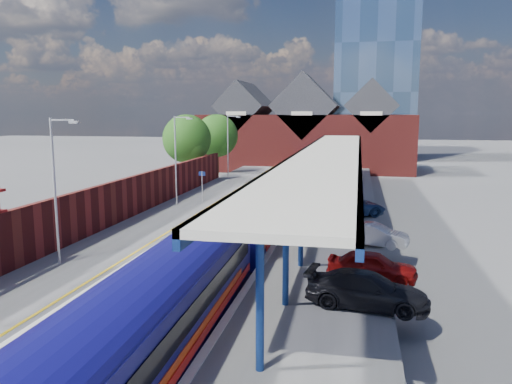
# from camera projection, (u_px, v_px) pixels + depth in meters

# --- Properties ---
(ground) EXTENTS (240.00, 240.00, 0.00)m
(ground) POSITION_uv_depth(u_px,v_px,m) (274.00, 203.00, 46.25)
(ground) COLOR #5B5B5E
(ground) RESTS_ON ground
(ballast_bed) EXTENTS (6.00, 76.00, 0.06)m
(ballast_bed) POSITION_uv_depth(u_px,v_px,m) (251.00, 226.00, 36.57)
(ballast_bed) COLOR #473D33
(ballast_bed) RESTS_ON ground
(rails) EXTENTS (4.51, 76.00, 0.14)m
(rails) POSITION_uv_depth(u_px,v_px,m) (251.00, 225.00, 36.56)
(rails) COLOR slate
(rails) RESTS_ON ground
(left_platform) EXTENTS (5.00, 76.00, 1.00)m
(left_platform) POSITION_uv_depth(u_px,v_px,m) (180.00, 217.00, 37.60)
(left_platform) COLOR #565659
(left_platform) RESTS_ON ground
(right_platform) EXTENTS (6.00, 76.00, 1.00)m
(right_platform) POSITION_uv_depth(u_px,v_px,m) (334.00, 223.00, 35.31)
(right_platform) COLOR #565659
(right_platform) RESTS_ON ground
(coping_left) EXTENTS (0.30, 76.00, 0.05)m
(coping_left) POSITION_uv_depth(u_px,v_px,m) (210.00, 211.00, 37.05)
(coping_left) COLOR silver
(coping_left) RESTS_ON left_platform
(coping_right) EXTENTS (0.30, 76.00, 0.05)m
(coping_right) POSITION_uv_depth(u_px,v_px,m) (294.00, 214.00, 35.79)
(coping_right) COLOR silver
(coping_right) RESTS_ON right_platform
(yellow_line) EXTENTS (0.14, 76.00, 0.01)m
(yellow_line) POSITION_uv_depth(u_px,v_px,m) (202.00, 211.00, 37.17)
(yellow_line) COLOR yellow
(yellow_line) RESTS_ON left_platform
(train) EXTENTS (3.07, 65.94, 3.45)m
(train) POSITION_uv_depth(u_px,v_px,m) (279.00, 191.00, 39.54)
(train) COLOR #0E0C57
(train) RESTS_ON ground
(canopy) EXTENTS (4.50, 52.00, 4.48)m
(canopy) POSITION_uv_depth(u_px,v_px,m) (330.00, 154.00, 36.55)
(canopy) COLOR navy
(canopy) RESTS_ON right_platform
(lamp_post_b) EXTENTS (1.48, 0.18, 7.00)m
(lamp_post_b) POSITION_uv_depth(u_px,v_px,m) (57.00, 182.00, 23.52)
(lamp_post_b) COLOR #A5A8AA
(lamp_post_b) RESTS_ON left_platform
(lamp_post_c) EXTENTS (1.48, 0.18, 7.00)m
(lamp_post_c) POSITION_uv_depth(u_px,v_px,m) (177.00, 155.00, 39.00)
(lamp_post_c) COLOR #A5A8AA
(lamp_post_c) RESTS_ON left_platform
(lamp_post_d) EXTENTS (1.48, 0.18, 7.00)m
(lamp_post_d) POSITION_uv_depth(u_px,v_px,m) (229.00, 143.00, 54.48)
(lamp_post_d) COLOR #A5A8AA
(lamp_post_d) RESTS_ON left_platform
(platform_sign) EXTENTS (0.55, 0.08, 2.50)m
(platform_sign) POSITION_uv_depth(u_px,v_px,m) (202.00, 181.00, 41.03)
(platform_sign) COLOR #A5A8AA
(platform_sign) RESTS_ON left_platform
(brick_wall) EXTENTS (0.35, 50.00, 3.86)m
(brick_wall) POSITION_uv_depth(u_px,v_px,m) (105.00, 205.00, 31.56)
(brick_wall) COLOR maroon
(brick_wall) RESTS_ON left_platform
(station_building) EXTENTS (30.00, 12.12, 13.78)m
(station_building) POSITION_uv_depth(u_px,v_px,m) (306.00, 132.00, 72.49)
(station_building) COLOR maroon
(station_building) RESTS_ON ground
(glass_tower) EXTENTS (14.20, 14.20, 40.30)m
(glass_tower) POSITION_uv_depth(u_px,v_px,m) (376.00, 46.00, 89.48)
(glass_tower) COLOR #49627D
(glass_tower) RESTS_ON ground
(tree_near) EXTENTS (5.20, 5.20, 8.10)m
(tree_near) POSITION_uv_depth(u_px,v_px,m) (188.00, 140.00, 53.19)
(tree_near) COLOR #382314
(tree_near) RESTS_ON ground
(tree_far) EXTENTS (5.20, 5.20, 8.10)m
(tree_far) POSITION_uv_depth(u_px,v_px,m) (218.00, 137.00, 60.73)
(tree_far) COLOR #382314
(tree_far) RESTS_ON ground
(parked_car_red) EXTENTS (3.97, 1.90, 1.31)m
(parked_car_red) POSITION_uv_depth(u_px,v_px,m) (372.00, 266.00, 21.62)
(parked_car_red) COLOR maroon
(parked_car_red) RESTS_ON right_platform
(parked_car_silver) EXTENTS (3.94, 2.10, 1.23)m
(parked_car_silver) POSITION_uv_depth(u_px,v_px,m) (374.00, 235.00, 27.34)
(parked_car_silver) COLOR silver
(parked_car_silver) RESTS_ON right_platform
(parked_car_dark) EXTENTS (4.81, 2.54, 1.33)m
(parked_car_dark) POSITION_uv_depth(u_px,v_px,m) (367.00, 290.00, 18.67)
(parked_car_dark) COLOR black
(parked_car_dark) RESTS_ON right_platform
(parked_car_blue) EXTENTS (5.30, 3.81, 1.34)m
(parked_car_blue) POSITION_uv_depth(u_px,v_px,m) (351.00, 206.00, 35.41)
(parked_car_blue) COLOR navy
(parked_car_blue) RESTS_ON right_platform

